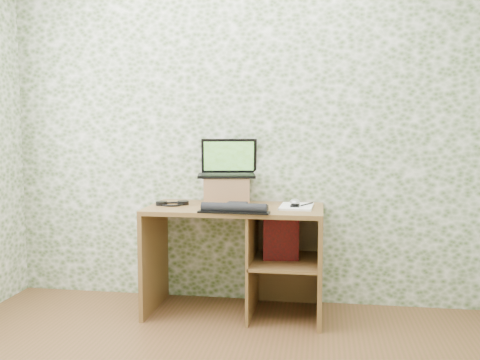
% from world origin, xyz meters
% --- Properties ---
extents(wall_back, '(3.50, 0.00, 3.50)m').
position_xyz_m(wall_back, '(0.00, 1.75, 1.30)').
color(wall_back, white).
rests_on(wall_back, ground).
extents(desk, '(1.20, 0.60, 0.75)m').
position_xyz_m(desk, '(0.08, 1.47, 0.48)').
color(desk, brown).
rests_on(desk, floor).
extents(riser, '(0.36, 0.32, 0.19)m').
position_xyz_m(riser, '(-0.09, 1.58, 0.85)').
color(riser, '#9E6D47').
rests_on(riser, desk).
extents(laptop, '(0.45, 0.35, 0.27)m').
position_xyz_m(laptop, '(-0.09, 1.63, 1.00)').
color(laptop, black).
rests_on(laptop, riser).
extents(keyboard, '(0.46, 0.25, 0.06)m').
position_xyz_m(keyboard, '(0.03, 1.24, 0.77)').
color(keyboard, black).
rests_on(keyboard, desk).
extents(headphones, '(0.22, 0.21, 0.03)m').
position_xyz_m(headphones, '(-0.45, 1.44, 0.76)').
color(headphones, black).
rests_on(headphones, desk).
extents(notepad, '(0.23, 0.32, 0.01)m').
position_xyz_m(notepad, '(0.42, 1.47, 0.76)').
color(notepad, white).
rests_on(notepad, desk).
extents(mouse, '(0.07, 0.11, 0.04)m').
position_xyz_m(mouse, '(0.41, 1.43, 0.78)').
color(mouse, silver).
rests_on(mouse, notepad).
extents(pen, '(0.08, 0.14, 0.01)m').
position_xyz_m(pen, '(0.49, 1.51, 0.77)').
color(pen, black).
rests_on(pen, notepad).
extents(red_box, '(0.25, 0.11, 0.29)m').
position_xyz_m(red_box, '(0.32, 1.44, 0.53)').
color(red_box, maroon).
rests_on(red_box, desk).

